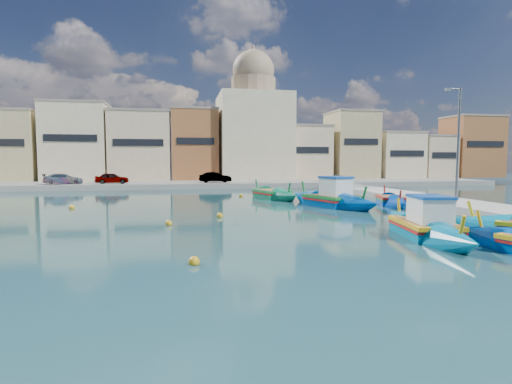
{
  "coord_description": "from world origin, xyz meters",
  "views": [
    {
      "loc": [
        -0.4,
        -17.4,
        3.32
      ],
      "look_at": [
        4.0,
        6.0,
        1.4
      ],
      "focal_mm": 28.0,
      "sensor_mm": 36.0,
      "label": 1
    }
  ],
  "objects_px": {
    "luzzu_cyan_mid": "(391,201)",
    "luzzu_green": "(272,195)",
    "luzzu_turquoise_cabin": "(425,229)",
    "quay_street_lamp": "(457,144)",
    "luzzu_blue_cabin": "(331,201)",
    "church_block": "(253,125)"
  },
  "relations": [
    {
      "from": "luzzu_cyan_mid",
      "to": "luzzu_green",
      "type": "xyz_separation_m",
      "value": [
        -7.72,
        6.31,
        0.04
      ]
    },
    {
      "from": "luzzu_turquoise_cabin",
      "to": "luzzu_green",
      "type": "relative_size",
      "value": 1.05
    },
    {
      "from": "luzzu_turquoise_cabin",
      "to": "quay_street_lamp",
      "type": "bearing_deg",
      "value": 46.68
    },
    {
      "from": "luzzu_blue_cabin",
      "to": "luzzu_green",
      "type": "bearing_deg",
      "value": 113.9
    },
    {
      "from": "quay_street_lamp",
      "to": "luzzu_turquoise_cabin",
      "type": "height_order",
      "value": "quay_street_lamp"
    },
    {
      "from": "luzzu_turquoise_cabin",
      "to": "luzzu_cyan_mid",
      "type": "height_order",
      "value": "luzzu_turquoise_cabin"
    },
    {
      "from": "church_block",
      "to": "luzzu_turquoise_cabin",
      "type": "xyz_separation_m",
      "value": [
        -0.03,
        -41.93,
        -8.07
      ]
    },
    {
      "from": "luzzu_blue_cabin",
      "to": "church_block",
      "type": "bearing_deg",
      "value": 90.31
    },
    {
      "from": "church_block",
      "to": "luzzu_blue_cabin",
      "type": "distance_m",
      "value": 31.45
    },
    {
      "from": "luzzu_cyan_mid",
      "to": "quay_street_lamp",
      "type": "bearing_deg",
      "value": -57.18
    },
    {
      "from": "church_block",
      "to": "luzzu_green",
      "type": "xyz_separation_m",
      "value": [
        -2.72,
        -23.9,
        -8.13
      ]
    },
    {
      "from": "quay_street_lamp",
      "to": "luzzu_green",
      "type": "height_order",
      "value": "quay_street_lamp"
    },
    {
      "from": "church_block",
      "to": "quay_street_lamp",
      "type": "bearing_deg",
      "value": -77.65
    },
    {
      "from": "quay_street_lamp",
      "to": "luzzu_blue_cabin",
      "type": "height_order",
      "value": "quay_street_lamp"
    },
    {
      "from": "church_block",
      "to": "luzzu_green",
      "type": "relative_size",
      "value": 2.23
    },
    {
      "from": "luzzu_turquoise_cabin",
      "to": "luzzu_blue_cabin",
      "type": "distance_m",
      "value": 11.52
    },
    {
      "from": "quay_street_lamp",
      "to": "luzzu_cyan_mid",
      "type": "relative_size",
      "value": 1.03
    },
    {
      "from": "church_block",
      "to": "luzzu_cyan_mid",
      "type": "height_order",
      "value": "church_block"
    },
    {
      "from": "luzzu_turquoise_cabin",
      "to": "luzzu_cyan_mid",
      "type": "bearing_deg",
      "value": 66.76
    },
    {
      "from": "quay_street_lamp",
      "to": "luzzu_turquoise_cabin",
      "type": "distance_m",
      "value": 11.61
    },
    {
      "from": "quay_street_lamp",
      "to": "luzzu_green",
      "type": "xyz_separation_m",
      "value": [
        -10.16,
        10.1,
        -4.06
      ]
    },
    {
      "from": "luzzu_cyan_mid",
      "to": "church_block",
      "type": "bearing_deg",
      "value": 99.4
    }
  ]
}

